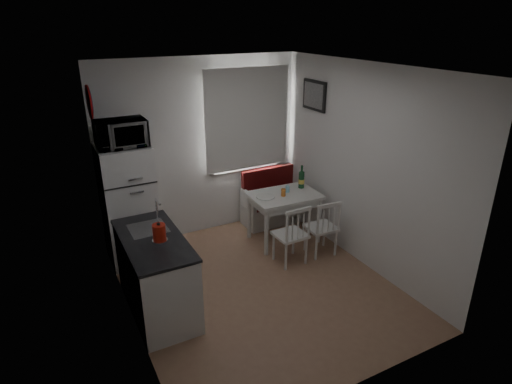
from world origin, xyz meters
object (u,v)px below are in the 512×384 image
dining_table (284,199)px  chair_right (325,223)px  microwave (121,133)px  chair_left (294,230)px  fridge (129,204)px  wine_bottle (302,177)px  bench (279,203)px  kettle (159,233)px  kitchen_counter (156,274)px

dining_table → chair_right: (0.25, -0.65, -0.14)m
chair_right → microwave: 2.87m
chair_left → fridge: bearing=145.8°
fridge → wine_bottle: fridge is taller
dining_table → microwave: bearing=169.8°
bench → microwave: (-2.36, -0.16, 1.47)m
chair_left → kettle: size_ratio=2.08×
dining_table → wine_bottle: 0.44m
microwave → fridge: bearing=90.0°
microwave → chair_right: bearing=-25.7°
bench → chair_right: size_ratio=2.75×
chair_left → bench: bearing=65.7°
fridge → microwave: (0.00, -0.05, 0.96)m
kitchen_counter → wine_bottle: bearing=18.8°
fridge → chair_left: bearing=-32.7°
bench → wine_bottle: 0.81m
dining_table → kettle: size_ratio=4.59×
bench → kettle: 2.85m
kitchen_counter → kettle: (0.05, -0.12, 0.55)m
kitchen_counter → microwave: 1.77m
fridge → bench: bearing=2.6°
bench → dining_table: size_ratio=1.21×
dining_table → microwave: (-2.07, 0.46, 1.11)m
bench → chair_right: 1.29m
chair_left → kitchen_counter: bearing=-179.2°
dining_table → microwave: microwave is taller
chair_left → dining_table: bearing=67.6°
chair_right → microwave: bearing=158.1°
bench → kettle: kettle is taller
chair_right → wine_bottle: (0.10, 0.75, 0.40)m
fridge → microwave: microwave is taller
fridge → kettle: (0.03, -1.37, 0.21)m
bench → dining_table: bearing=-114.7°
kitchen_counter → kettle: kitchen_counter is taller
chair_left → microwave: size_ratio=0.76×
dining_table → kettle: kettle is taller
dining_table → chair_right: size_ratio=2.28×
bench → chair_right: bearing=-91.6°
bench → kitchen_counter: bearing=-150.4°
kettle → fridge: bearing=91.3°
kitchen_counter → dining_table: bearing=19.3°
microwave → kettle: (0.03, -1.32, -0.75)m
kitchen_counter → chair_right: kitchen_counter is taller
kettle → dining_table: bearing=22.7°
wine_bottle → bench: bearing=97.1°
dining_table → wine_bottle: bearing=18.4°
kettle → wine_bottle: 2.58m
kitchen_counter → wine_bottle: (2.44, 0.83, 0.45)m
bench → microwave: microwave is taller
wine_bottle → dining_table: bearing=-164.1°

